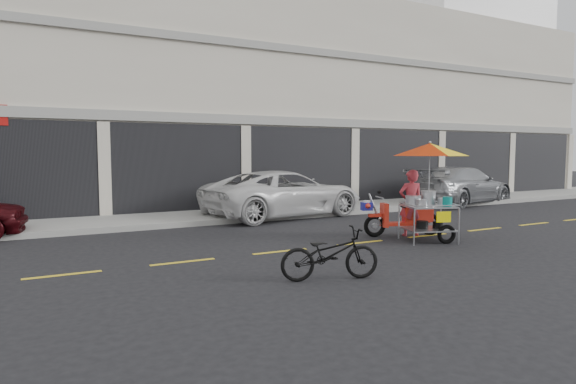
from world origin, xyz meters
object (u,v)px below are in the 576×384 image
near_bicycle (330,254)px  food_vendor_rig (422,178)px  white_pickup (284,194)px  silver_pickup (461,185)px

near_bicycle → food_vendor_rig: bearing=-45.8°
white_pickup → food_vendor_rig: (0.99, -4.95, 0.70)m
silver_pickup → food_vendor_rig: (-6.72, -4.95, 0.69)m
white_pickup → food_vendor_rig: bearing=-176.9°
near_bicycle → white_pickup: bearing=-5.9°
white_pickup → near_bicycle: white_pickup is taller
white_pickup → near_bicycle: 7.55m
silver_pickup → food_vendor_rig: food_vendor_rig is taller
white_pickup → silver_pickup: size_ratio=1.03×
near_bicycle → food_vendor_rig: (3.83, 2.04, 1.01)m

